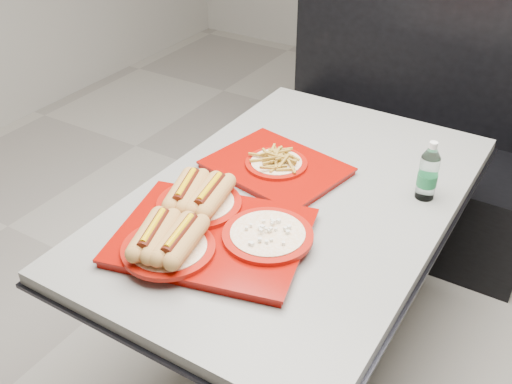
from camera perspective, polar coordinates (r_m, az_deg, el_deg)
The scene contains 6 objects.
ground at distance 2.38m, azimuth 3.09°, elevation -15.51°, with size 6.00×6.00×0.00m, color #A29C91.
diner_table at distance 1.97m, azimuth 3.60°, elevation -4.33°, with size 0.92×1.42×0.75m.
booth_bench at distance 2.93m, azimuth 13.77°, elevation 4.23°, with size 1.30×0.57×1.35m.
tray_near at distance 1.67m, azimuth -4.83°, elevation -3.36°, with size 0.60×0.52×0.11m.
tray_far at distance 1.98m, azimuth 1.94°, elevation 2.61°, with size 0.48×0.41×0.08m.
water_bottle at distance 1.89m, azimuth 16.07°, elevation 1.66°, with size 0.06×0.06×0.19m.
Camera 1 is at (0.71, -1.39, 1.80)m, focal length 42.00 mm.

